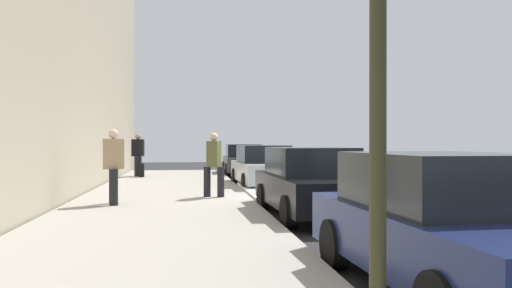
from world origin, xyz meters
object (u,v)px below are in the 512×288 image
pedestrian_black_coat (138,154)px  rolling_suitcase (141,170)px  parked_car_black (312,182)px  parked_car_navy (448,224)px  pedestrian_tan_coat (113,164)px  parked_car_charcoal (243,160)px  parked_car_silver (264,167)px  pedestrian_olive_coat (214,163)px

pedestrian_black_coat → rolling_suitcase: 0.90m
parked_car_black → parked_car_navy: 5.59m
parked_car_black → parked_car_navy: size_ratio=1.01×
pedestrian_tan_coat → rolling_suitcase: pedestrian_tan_coat is taller
parked_car_navy → pedestrian_tan_coat: (-7.25, -4.51, 0.35)m
parked_car_charcoal → parked_car_black: (13.67, -0.00, -0.00)m
parked_car_navy → rolling_suitcase: bearing=-164.3°
parked_car_silver → rolling_suitcase: size_ratio=4.95×
parked_car_navy → pedestrian_tan_coat: 8.54m
pedestrian_black_coat → parked_car_silver: bearing=45.0°
pedestrian_black_coat → parked_car_charcoal: bearing=113.1°
parked_car_black → pedestrian_tan_coat: pedestrian_tan_coat is taller
parked_car_charcoal → pedestrian_tan_coat: bearing=-20.2°
parked_car_charcoal → pedestrian_black_coat: bearing=-66.9°
parked_car_charcoal → parked_car_black: 13.67m
parked_car_charcoal → pedestrian_tan_coat: size_ratio=2.61×
parked_car_silver → pedestrian_black_coat: bearing=-135.0°
parked_car_charcoal → parked_car_navy: bearing=0.3°
parked_car_silver → pedestrian_tan_coat: 6.81m
parked_car_charcoal → rolling_suitcase: 5.30m
parked_car_charcoal → parked_car_black: same height
parked_car_navy → pedestrian_olive_coat: (-8.57, -2.06, 0.32)m
pedestrian_tan_coat → pedestrian_black_coat: bearing=-177.8°
parked_car_black → rolling_suitcase: (-11.08, -4.61, -0.32)m
parked_car_silver → pedestrian_tan_coat: size_ratio=2.58×
pedestrian_black_coat → pedestrian_olive_coat: bearing=18.2°
rolling_suitcase → parked_car_navy: bearing=15.7°
parked_car_silver → parked_car_charcoal: bearing=179.7°
rolling_suitcase → pedestrian_olive_coat: bearing=18.0°
pedestrian_black_coat → rolling_suitcase: size_ratio=1.97×
parked_car_navy → rolling_suitcase: parked_car_navy is taller
pedestrian_black_coat → parked_car_black: bearing=22.5°
pedestrian_black_coat → rolling_suitcase: (0.54, 0.20, -0.69)m
parked_car_silver → pedestrian_olive_coat: pedestrian_olive_coat is taller
pedestrian_olive_coat → pedestrian_tan_coat: pedestrian_tan_coat is taller
pedestrian_olive_coat → parked_car_navy: bearing=13.5°
pedestrian_tan_coat → parked_car_silver: bearing=139.9°
parked_car_silver → pedestrian_olive_coat: size_ratio=2.67×
rolling_suitcase → parked_car_charcoal: bearing=119.3°
parked_car_charcoal → parked_car_black: bearing=-0.0°
pedestrian_olive_coat → parked_car_charcoal: bearing=169.6°
pedestrian_olive_coat → rolling_suitcase: (-8.11, -2.64, -0.63)m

